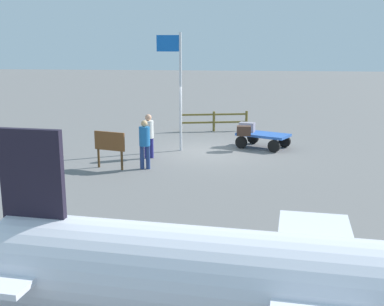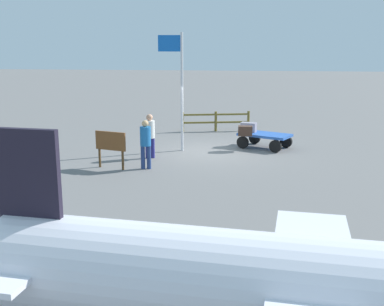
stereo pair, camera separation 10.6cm
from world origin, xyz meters
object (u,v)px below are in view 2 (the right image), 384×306
at_px(worker_trailing, 150,132).
at_px(suitcase_dark, 245,131).
at_px(suitcase_tan, 249,127).
at_px(flagpole, 179,80).
at_px(luggage_cart, 264,137).
at_px(worker_lead, 146,140).
at_px(airplane_near, 339,294).
at_px(signboard, 111,144).

bearing_deg(worker_trailing, suitcase_dark, -152.56).
height_order(suitcase_tan, suitcase_dark, same).
distance_m(suitcase_tan, flagpole, 3.54).
height_order(luggage_cart, suitcase_dark, suitcase_dark).
bearing_deg(flagpole, luggage_cart, -164.49).
relative_size(luggage_cart, flagpole, 0.50).
distance_m(luggage_cart, worker_lead, 5.59).
bearing_deg(airplane_near, suitcase_dark, -83.90).
bearing_deg(worker_trailing, flagpole, -121.00).
distance_m(suitcase_tan, worker_lead, 5.36).
relative_size(suitcase_tan, airplane_near, 0.07).
distance_m(suitcase_tan, signboard, 6.23).
relative_size(suitcase_tan, flagpole, 0.15).
bearing_deg(suitcase_tan, worker_trailing, 36.82).
height_order(suitcase_dark, signboard, signboard).
distance_m(suitcase_dark, worker_lead, 4.63).
bearing_deg(signboard, luggage_cart, -142.16).
distance_m(worker_trailing, signboard, 1.92).
bearing_deg(suitcase_dark, signboard, 37.99).
xyz_separation_m(worker_trailing, airplane_near, (-4.82, 11.32, 0.18)).
height_order(suitcase_dark, worker_lead, worker_lead).
bearing_deg(worker_lead, suitcase_dark, -134.12).
relative_size(airplane_near, flagpole, 2.03).
height_order(suitcase_dark, flagpole, flagpole).
distance_m(luggage_cart, flagpole, 4.14).
height_order(suitcase_dark, airplane_near, airplane_near).
bearing_deg(luggage_cart, worker_trailing, 29.31).
relative_size(luggage_cart, airplane_near, 0.25).
xyz_separation_m(luggage_cart, worker_trailing, (4.17, 2.34, 0.51)).
bearing_deg(worker_trailing, luggage_cart, -150.69).
distance_m(worker_lead, signboard, 1.18).
bearing_deg(worker_trailing, airplane_near, 113.05).
bearing_deg(worker_lead, flagpole, -102.49).
xyz_separation_m(airplane_near, signboard, (5.79, -9.67, -0.29)).
height_order(worker_lead, worker_trailing, worker_lead).
relative_size(suitcase_tan, worker_trailing, 0.42).
height_order(worker_lead, flagpole, flagpole).
bearing_deg(signboard, suitcase_tan, -136.34).
xyz_separation_m(luggage_cart, flagpole, (3.32, 0.92, 2.30)).
xyz_separation_m(worker_lead, flagpole, (-0.66, -2.97, 1.77)).
xyz_separation_m(suitcase_tan, worker_trailing, (3.53, 2.64, 0.17)).
bearing_deg(worker_trailing, worker_lead, 97.22).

